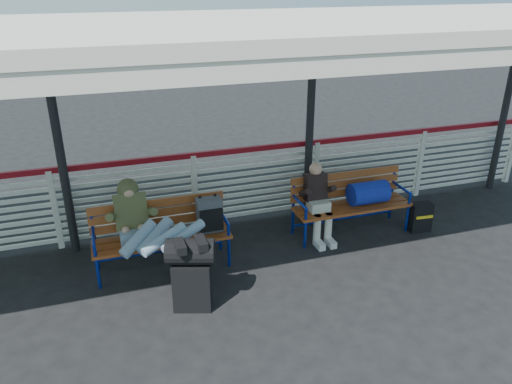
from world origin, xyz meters
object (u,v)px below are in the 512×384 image
object	(u,v)px
luggage_stack	(191,271)
traveler_man	(152,231)
bench_right	(359,195)
bench_left	(176,224)
suitcase_side	(420,217)
companion_person	(318,201)

from	to	relation	value
luggage_stack	traveler_man	size ratio (longest dim) A/B	0.56
bench_right	traveler_man	bearing A→B (deg)	-172.10
luggage_stack	bench_left	distance (m)	1.04
suitcase_side	luggage_stack	bearing A→B (deg)	-162.93
bench_left	traveler_man	bearing A→B (deg)	-135.78
traveler_man	bench_right	bearing A→B (deg)	7.90
bench_left	suitcase_side	bearing A→B (deg)	-3.30
bench_right	traveler_man	distance (m)	3.17
luggage_stack	bench_right	size ratio (longest dim) A/B	0.51
bench_right	traveler_man	world-z (taller)	traveler_man
luggage_stack	companion_person	world-z (taller)	companion_person
bench_right	traveler_man	size ratio (longest dim) A/B	1.10
companion_person	suitcase_side	bearing A→B (deg)	-10.54
luggage_stack	traveler_man	distance (m)	0.80
bench_right	companion_person	world-z (taller)	companion_person
bench_right	traveler_man	xyz separation A→B (m)	(-3.14, -0.44, 0.14)
traveler_man	companion_person	xyz separation A→B (m)	(2.46, 0.43, -0.14)
bench_left	bench_right	world-z (taller)	bench_left
traveler_man	companion_person	distance (m)	2.50
bench_left	suitcase_side	distance (m)	3.73
luggage_stack	bench_left	xyz separation A→B (m)	(0.01, 1.03, 0.10)
bench_left	traveler_man	world-z (taller)	traveler_man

